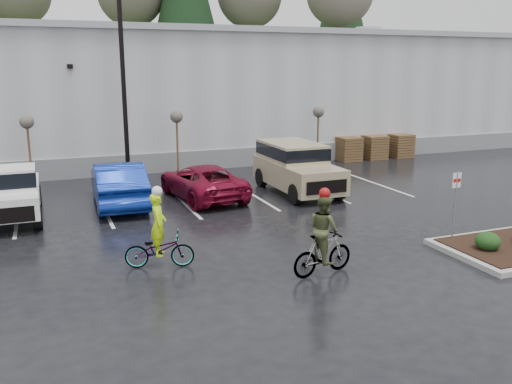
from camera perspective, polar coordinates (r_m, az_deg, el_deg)
name	(u,v)px	position (r m, az deg, el deg)	size (l,w,h in m)	color
ground	(345,262)	(15.13, 9.40, -7.28)	(120.00, 120.00, 0.00)	black
warehouse	(166,92)	(34.92, -9.47, 10.39)	(60.50, 15.50, 7.20)	#A9ACAE
wooded_ridge	(117,88)	(57.61, -14.44, 10.55)	(80.00, 25.00, 6.00)	#2D421B
lamppost	(122,55)	(24.34, -13.93, 13.86)	(0.50, 1.00, 9.22)	black
sapling_west	(27,126)	(25.22, -22.96, 6.43)	(0.60, 0.60, 3.20)	#4D331F
sapling_mid	(177,120)	(25.90, -8.36, 7.48)	(0.60, 0.60, 3.20)	#4D331F
sapling_east	(318,115)	(28.57, 6.58, 8.05)	(0.60, 0.60, 3.20)	#4D331F
pallet_stack_a	(348,149)	(30.91, 9.71, 4.50)	(1.20, 1.20, 1.35)	#4D331F
pallet_stack_b	(374,147)	(31.82, 12.34, 4.63)	(1.20, 1.20, 1.35)	#4D331F
pallet_stack_c	(400,146)	(32.85, 14.96, 4.75)	(1.20, 1.20, 1.35)	#4D331F
shrub_a	(488,241)	(16.64, 23.22, -4.79)	(0.70, 0.70, 0.52)	black
fire_lane_sign	(455,198)	(17.08, 20.24, -0.62)	(0.30, 0.05, 2.20)	gray
pickup_white	(8,191)	(20.75, -24.63, 0.11)	(2.10, 5.20, 1.96)	white
car_blue	(118,184)	(21.31, -14.28, 0.87)	(1.79, 5.13, 1.69)	navy
car_red	(202,181)	(21.89, -5.69, 1.11)	(2.29, 4.96, 1.38)	maroon
suv_tan	(298,168)	(22.80, 4.41, 2.50)	(2.20, 5.10, 2.06)	tan
cyclist_hivis	(159,242)	(14.57, -10.16, -5.24)	(1.93, 1.10, 2.21)	#3F3F44
cyclist_olive	(323,243)	(13.92, 7.08, -5.37)	(1.82, 0.91, 2.28)	#3F3F44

